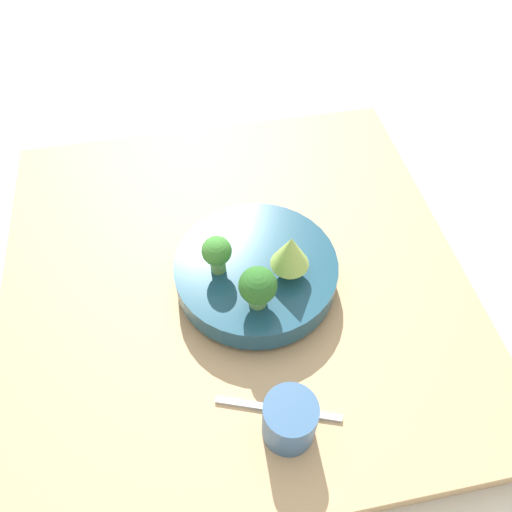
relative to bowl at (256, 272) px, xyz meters
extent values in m
plane|color=beige|center=(-0.04, 0.03, -0.08)|extent=(6.00, 6.00, 0.00)
cube|color=tan|center=(-0.04, 0.03, -0.06)|extent=(0.83, 0.84, 0.05)
cylinder|color=navy|center=(0.00, 0.00, -0.03)|extent=(0.13, 0.13, 0.01)
cylinder|color=navy|center=(0.00, 0.00, 0.00)|extent=(0.28, 0.28, 0.05)
cylinder|color=#609347|center=(-0.06, 0.00, 0.04)|extent=(0.03, 0.03, 0.03)
sphere|color=#387A2D|center=(-0.06, 0.00, 0.07)|extent=(0.05, 0.05, 0.05)
cylinder|color=#6BA34C|center=(0.05, -0.03, 0.04)|extent=(0.02, 0.02, 0.03)
cone|color=#93B751|center=(0.05, -0.03, 0.09)|extent=(0.06, 0.06, 0.06)
cylinder|color=#609347|center=(-0.01, -0.08, 0.04)|extent=(0.03, 0.03, 0.03)
sphere|color=#286023|center=(-0.01, -0.08, 0.07)|extent=(0.06, 0.06, 0.06)
cylinder|color=#33567F|center=(0.00, -0.27, 0.01)|extent=(0.08, 0.08, 0.09)
cube|color=#B2B2B7|center=(-0.01, -0.23, -0.03)|extent=(0.18, 0.07, 0.01)
camera|label=1|loc=(-0.10, -0.50, 0.70)|focal=35.00mm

